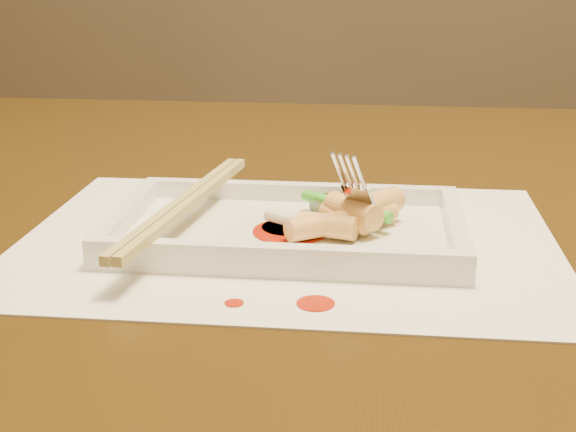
# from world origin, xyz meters

# --- Properties ---
(table) EXTENTS (1.40, 0.90, 0.75)m
(table) POSITION_xyz_m (0.00, 0.00, 0.65)
(table) COLOR black
(table) RESTS_ON ground
(placemat) EXTENTS (0.40, 0.30, 0.00)m
(placemat) POSITION_xyz_m (0.02, -0.12, 0.75)
(placemat) COLOR white
(placemat) RESTS_ON table
(sauce_splatter_a) EXTENTS (0.02, 0.02, 0.00)m
(sauce_splatter_a) POSITION_xyz_m (0.05, -0.23, 0.75)
(sauce_splatter_a) COLOR #AE1A05
(sauce_splatter_a) RESTS_ON placemat
(sauce_splatter_b) EXTENTS (0.01, 0.01, 0.00)m
(sauce_splatter_b) POSITION_xyz_m (-0.00, -0.24, 0.75)
(sauce_splatter_b) COLOR #AE1A05
(sauce_splatter_b) RESTS_ON placemat
(plate_base) EXTENTS (0.26, 0.16, 0.01)m
(plate_base) POSITION_xyz_m (0.02, -0.12, 0.76)
(plate_base) COLOR white
(plate_base) RESTS_ON placemat
(plate_rim_far) EXTENTS (0.26, 0.01, 0.01)m
(plate_rim_far) POSITION_xyz_m (0.02, -0.04, 0.77)
(plate_rim_far) COLOR white
(plate_rim_far) RESTS_ON plate_base
(plate_rim_near) EXTENTS (0.26, 0.01, 0.01)m
(plate_rim_near) POSITION_xyz_m (0.02, -0.19, 0.77)
(plate_rim_near) COLOR white
(plate_rim_near) RESTS_ON plate_base
(plate_rim_left) EXTENTS (0.01, 0.14, 0.01)m
(plate_rim_left) POSITION_xyz_m (-0.11, -0.12, 0.77)
(plate_rim_left) COLOR white
(plate_rim_left) RESTS_ON plate_base
(plate_rim_right) EXTENTS (0.01, 0.14, 0.01)m
(plate_rim_right) POSITION_xyz_m (0.14, -0.12, 0.77)
(plate_rim_right) COLOR white
(plate_rim_right) RESTS_ON plate_base
(veg_piece) EXTENTS (0.05, 0.04, 0.01)m
(veg_piece) POSITION_xyz_m (0.05, -0.08, 0.77)
(veg_piece) COLOR black
(veg_piece) RESTS_ON plate_base
(scallion_white) EXTENTS (0.04, 0.03, 0.01)m
(scallion_white) POSITION_xyz_m (0.02, -0.13, 0.77)
(scallion_white) COLOR #EAEACC
(scallion_white) RESTS_ON plate_base
(scallion_green) EXTENTS (0.07, 0.06, 0.01)m
(scallion_green) POSITION_xyz_m (0.06, -0.10, 0.77)
(scallion_green) COLOR green
(scallion_green) RESTS_ON plate_base
(chopstick_a) EXTENTS (0.04, 0.25, 0.01)m
(chopstick_a) POSITION_xyz_m (-0.06, -0.12, 0.78)
(chopstick_a) COLOR tan
(chopstick_a) RESTS_ON plate_rim_near
(chopstick_b) EXTENTS (0.04, 0.25, 0.01)m
(chopstick_b) POSITION_xyz_m (-0.06, -0.12, 0.78)
(chopstick_b) COLOR tan
(chopstick_b) RESTS_ON plate_rim_near
(fork) EXTENTS (0.09, 0.10, 0.14)m
(fork) POSITION_xyz_m (0.09, -0.10, 0.83)
(fork) COLOR silver
(fork) RESTS_ON plate_base
(sauce_blob_0) EXTENTS (0.04, 0.04, 0.00)m
(sauce_blob_0) POSITION_xyz_m (0.02, -0.12, 0.76)
(sauce_blob_0) COLOR #AE1A05
(sauce_blob_0) RESTS_ON plate_base
(sauce_blob_1) EXTENTS (0.06, 0.06, 0.00)m
(sauce_blob_1) POSITION_xyz_m (0.02, -0.12, 0.76)
(sauce_blob_1) COLOR #AE1A05
(sauce_blob_1) RESTS_ON plate_base
(rice_cake_0) EXTENTS (0.04, 0.04, 0.02)m
(rice_cake_0) POSITION_xyz_m (0.08, -0.11, 0.77)
(rice_cake_0) COLOR #F2CC71
(rice_cake_0) RESTS_ON plate_base
(rice_cake_1) EXTENTS (0.05, 0.04, 0.02)m
(rice_cake_1) POSITION_xyz_m (0.04, -0.14, 0.77)
(rice_cake_1) COLOR #F2CC71
(rice_cake_1) RESTS_ON plate_base
(rice_cake_2) EXTENTS (0.04, 0.04, 0.02)m
(rice_cake_2) POSITION_xyz_m (0.08, -0.10, 0.78)
(rice_cake_2) COLOR #F2CC71
(rice_cake_2) RESTS_ON plate_base
(rice_cake_3) EXTENTS (0.04, 0.04, 0.02)m
(rice_cake_3) POSITION_xyz_m (0.06, -0.12, 0.77)
(rice_cake_3) COLOR #F2CC71
(rice_cake_3) RESTS_ON plate_base
(rice_cake_4) EXTENTS (0.05, 0.03, 0.02)m
(rice_cake_4) POSITION_xyz_m (0.05, -0.14, 0.77)
(rice_cake_4) COLOR #F2CC71
(rice_cake_4) RESTS_ON plate_base
(rice_cake_5) EXTENTS (0.05, 0.05, 0.02)m
(rice_cake_5) POSITION_xyz_m (0.07, -0.12, 0.78)
(rice_cake_5) COLOR #F2CC71
(rice_cake_5) RESTS_ON plate_base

